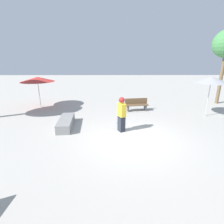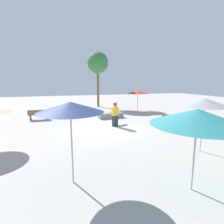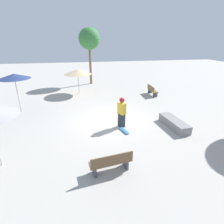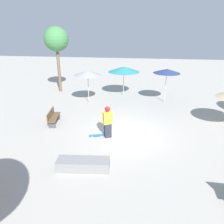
% 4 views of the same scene
% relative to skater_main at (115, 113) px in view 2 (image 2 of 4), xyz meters
% --- Properties ---
extents(ground_plane, '(60.00, 60.00, 0.00)m').
position_rel_skater_main_xyz_m(ground_plane, '(0.45, -0.90, -0.95)').
color(ground_plane, '#ADA8A0').
extents(skater_main, '(0.43, 0.53, 1.75)m').
position_rel_skater_main_xyz_m(skater_main, '(0.00, 0.00, 0.00)').
color(skater_main, '#282D38').
rests_on(skater_main, ground_plane).
extents(skateboard, '(0.42, 0.82, 0.07)m').
position_rel_skater_main_xyz_m(skateboard, '(-0.01, 0.59, -0.89)').
color(skateboard, teal).
rests_on(skateboard, ground_plane).
extents(concrete_ledge, '(0.87, 2.24, 0.45)m').
position_rel_skater_main_xyz_m(concrete_ledge, '(-2.94, 0.59, -0.72)').
color(concrete_ledge, gray).
rests_on(concrete_ledge, ground_plane).
extents(bench_near, '(1.65, 0.67, 0.85)m').
position_rel_skater_main_xyz_m(bench_near, '(1.26, 3.54, -0.52)').
color(bench_near, '#47474C').
rests_on(bench_near, ground_plane).
extents(bench_far, '(0.50, 1.61, 0.85)m').
position_rel_skater_main_xyz_m(bench_far, '(-4.13, -5.48, -0.52)').
color(bench_far, '#47474C').
rests_on(bench_far, ground_plane).
extents(shade_umbrella_navy, '(2.01, 2.01, 2.60)m').
position_rel_skater_main_xyz_m(shade_umbrella_navy, '(6.31, -3.52, 1.49)').
color(shade_umbrella_navy, '#B7B7BC').
rests_on(shade_umbrella_navy, ground_plane).
extents(shade_umbrella_teal, '(2.62, 2.62, 2.44)m').
position_rel_skater_main_xyz_m(shade_umbrella_teal, '(7.76, -0.18, 1.27)').
color(shade_umbrella_teal, '#B7B7BC').
rests_on(shade_umbrella_teal, ground_plane).
extents(shade_umbrella_red, '(2.39, 2.39, 2.23)m').
position_rel_skater_main_xyz_m(shade_umbrella_red, '(-5.82, 4.57, 1.11)').
color(shade_umbrella_red, '#B7B7BC').
rests_on(shade_umbrella_red, ground_plane).
extents(shade_umbrella_grey, '(2.10, 2.10, 2.47)m').
position_rel_skater_main_xyz_m(shade_umbrella_grey, '(5.48, 2.33, 1.34)').
color(shade_umbrella_grey, '#B7B7BC').
rests_on(shade_umbrella_grey, ground_plane).
extents(palm_tree_center_left, '(2.60, 2.60, 6.78)m').
position_rel_skater_main_xyz_m(palm_tree_center_left, '(-10.01, 1.08, 4.46)').
color(palm_tree_center_left, brown).
rests_on(palm_tree_center_left, ground_plane).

